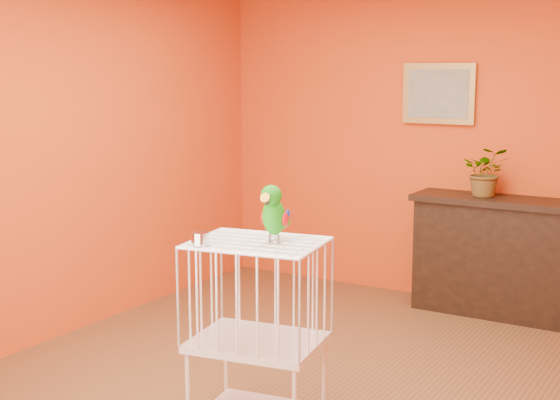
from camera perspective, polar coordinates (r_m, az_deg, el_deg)
The scene contains 8 objects.
ground at distance 5.02m, azimuth 1.94°, elevation -13.30°, with size 4.50×4.50×0.00m, color brown.
room_shell at distance 4.64m, azimuth 2.05°, elevation 5.03°, with size 4.50×4.50×4.50m.
console_cabinet at distance 6.47m, azimuth 15.27°, elevation -3.96°, with size 1.28×0.46×0.95m.
potted_plant at distance 6.39m, azimuth 14.87°, elevation 1.63°, with size 0.36×0.39×0.31m, color #26722D.
framed_picture at distance 6.65m, azimuth 11.52°, elevation 7.63°, with size 0.62×0.04×0.50m.
birdcage at distance 4.27m, azimuth -1.67°, elevation -9.68°, with size 0.75×0.63×1.04m.
feed_cup at distance 4.06m, azimuth -5.86°, elevation -2.83°, with size 0.09×0.09×0.07m, color silver.
parrot at distance 4.09m, azimuth -0.46°, elevation -0.94°, with size 0.16×0.28×0.31m.
Camera 1 is at (2.26, -4.04, 1.94)m, focal length 50.00 mm.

